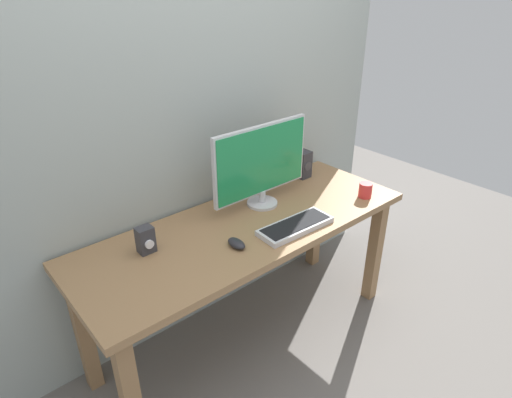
# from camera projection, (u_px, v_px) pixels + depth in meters

# --- Properties ---
(ground_plane) EXTENTS (6.00, 6.00, 0.00)m
(ground_plane) POSITION_uv_depth(u_px,v_px,m) (248.00, 334.00, 2.51)
(ground_plane) COLOR slate
(wall_back) EXTENTS (2.61, 0.04, 3.00)m
(wall_back) POSITION_uv_depth(u_px,v_px,m) (197.00, 59.00, 2.07)
(wall_back) COLOR #9EA8A3
(wall_back) RESTS_ON ground_plane
(desk) EXTENTS (1.78, 0.65, 0.75)m
(desk) POSITION_uv_depth(u_px,v_px,m) (247.00, 241.00, 2.22)
(desk) COLOR #936D47
(desk) RESTS_ON ground_plane
(monitor) EXTENTS (0.61, 0.17, 0.44)m
(monitor) POSITION_uv_depth(u_px,v_px,m) (261.00, 163.00, 2.25)
(monitor) COLOR silver
(monitor) RESTS_ON desk
(keyboard_primary) EXTENTS (0.40, 0.16, 0.03)m
(keyboard_primary) POSITION_uv_depth(u_px,v_px,m) (295.00, 226.00, 2.12)
(keyboard_primary) COLOR silver
(keyboard_primary) RESTS_ON desk
(mouse) EXTENTS (0.06, 0.11, 0.04)m
(mouse) POSITION_uv_depth(u_px,v_px,m) (236.00, 243.00, 1.98)
(mouse) COLOR #232328
(mouse) RESTS_ON desk
(speaker_right) EXTENTS (0.08, 0.08, 0.17)m
(speaker_right) POSITION_uv_depth(u_px,v_px,m) (303.00, 164.00, 2.63)
(speaker_right) COLOR #333338
(speaker_right) RESTS_ON desk
(audio_controller) EXTENTS (0.07, 0.07, 0.13)m
(audio_controller) POSITION_uv_depth(u_px,v_px,m) (146.00, 240.00, 1.92)
(audio_controller) COLOR #333338
(audio_controller) RESTS_ON desk
(coffee_mug) EXTENTS (0.07, 0.07, 0.08)m
(coffee_mug) POSITION_uv_depth(u_px,v_px,m) (365.00, 190.00, 2.41)
(coffee_mug) COLOR red
(coffee_mug) RESTS_ON desk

